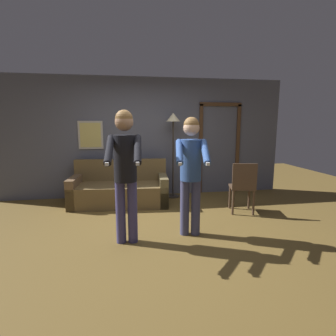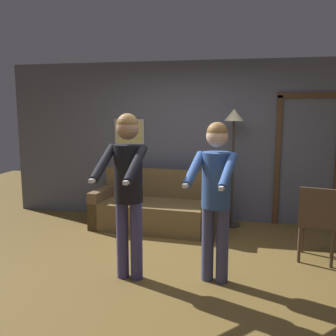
{
  "view_description": "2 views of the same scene",
  "coord_description": "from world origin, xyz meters",
  "px_view_note": "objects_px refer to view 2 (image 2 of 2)",
  "views": [
    {
      "loc": [
        -0.38,
        -3.7,
        1.61
      ],
      "look_at": [
        0.2,
        -0.12,
        0.99
      ],
      "focal_mm": 28.0,
      "sensor_mm": 36.0,
      "label": 1
    },
    {
      "loc": [
        0.78,
        -3.97,
        1.83
      ],
      "look_at": [
        0.05,
        -0.33,
        1.24
      ],
      "focal_mm": 40.0,
      "sensor_mm": 36.0,
      "label": 2
    }
  ],
  "objects_px": {
    "person_standing_left": "(128,180)",
    "person_standing_right": "(216,187)",
    "torchiere_lamp": "(234,132)",
    "dining_chair_distant": "(317,220)",
    "couch": "(156,210)"
  },
  "relations": [
    {
      "from": "couch",
      "to": "person_standing_right",
      "type": "distance_m",
      "value": 2.13
    },
    {
      "from": "couch",
      "to": "person_standing_left",
      "type": "xyz_separation_m",
      "value": [
        0.12,
        -1.82,
        0.81
      ]
    },
    {
      "from": "couch",
      "to": "dining_chair_distant",
      "type": "bearing_deg",
      "value": -23.31
    },
    {
      "from": "couch",
      "to": "torchiere_lamp",
      "type": "relative_size",
      "value": 1.07
    },
    {
      "from": "person_standing_left",
      "to": "person_standing_right",
      "type": "xyz_separation_m",
      "value": [
        0.91,
        0.11,
        -0.06
      ]
    },
    {
      "from": "torchiere_lamp",
      "to": "couch",
      "type": "bearing_deg",
      "value": -164.76
    },
    {
      "from": "person_standing_right",
      "to": "dining_chair_distant",
      "type": "height_order",
      "value": "person_standing_right"
    },
    {
      "from": "couch",
      "to": "torchiere_lamp",
      "type": "bearing_deg",
      "value": 15.24
    },
    {
      "from": "couch",
      "to": "dining_chair_distant",
      "type": "relative_size",
      "value": 2.11
    },
    {
      "from": "torchiere_lamp",
      "to": "person_standing_right",
      "type": "relative_size",
      "value": 1.08
    },
    {
      "from": "torchiere_lamp",
      "to": "dining_chair_distant",
      "type": "distance_m",
      "value": 1.89
    },
    {
      "from": "person_standing_left",
      "to": "person_standing_right",
      "type": "height_order",
      "value": "person_standing_left"
    },
    {
      "from": "torchiere_lamp",
      "to": "person_standing_left",
      "type": "relative_size",
      "value": 1.03
    },
    {
      "from": "person_standing_left",
      "to": "person_standing_right",
      "type": "bearing_deg",
      "value": 6.93
    },
    {
      "from": "person_standing_left",
      "to": "person_standing_right",
      "type": "distance_m",
      "value": 0.92
    }
  ]
}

